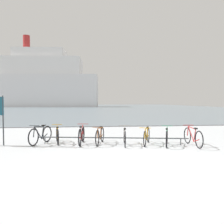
{
  "coord_description": "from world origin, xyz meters",
  "views": [
    {
      "loc": [
        -1.48,
        -6.52,
        1.82
      ],
      "look_at": [
        -0.1,
        6.52,
        1.21
      ],
      "focal_mm": 37.2,
      "sensor_mm": 36.0,
      "label": 1
    }
  ],
  "objects_px": {
    "bicycle_1": "(57,135)",
    "bicycle_2": "(82,135)",
    "ferry_ship": "(43,83)",
    "bicycle_5": "(147,136)",
    "bicycle_4": "(125,137)",
    "bicycle_7": "(193,137)",
    "bicycle_3": "(100,136)",
    "bicycle_0": "(41,135)",
    "bicycle_6": "(167,137)"
  },
  "relations": [
    {
      "from": "bicycle_3",
      "to": "bicycle_5",
      "type": "height_order",
      "value": "bicycle_3"
    },
    {
      "from": "bicycle_1",
      "to": "bicycle_7",
      "type": "xyz_separation_m",
      "value": [
        5.57,
        -1.19,
        0.02
      ]
    },
    {
      "from": "bicycle_6",
      "to": "bicycle_7",
      "type": "relative_size",
      "value": 0.89
    },
    {
      "from": "bicycle_2",
      "to": "bicycle_6",
      "type": "bearing_deg",
      "value": -10.61
    },
    {
      "from": "bicycle_4",
      "to": "bicycle_7",
      "type": "distance_m",
      "value": 2.78
    },
    {
      "from": "bicycle_5",
      "to": "ferry_ship",
      "type": "height_order",
      "value": "ferry_ship"
    },
    {
      "from": "bicycle_6",
      "to": "bicycle_5",
      "type": "bearing_deg",
      "value": 157.5
    },
    {
      "from": "bicycle_5",
      "to": "ferry_ship",
      "type": "distance_m",
      "value": 70.66
    },
    {
      "from": "bicycle_3",
      "to": "ferry_ship",
      "type": "height_order",
      "value": "ferry_ship"
    },
    {
      "from": "bicycle_6",
      "to": "bicycle_7",
      "type": "distance_m",
      "value": 1.04
    },
    {
      "from": "ferry_ship",
      "to": "bicycle_2",
      "type": "bearing_deg",
      "value": -78.11
    },
    {
      "from": "bicycle_1",
      "to": "bicycle_2",
      "type": "xyz_separation_m",
      "value": [
        1.05,
        -0.33,
        0.02
      ]
    },
    {
      "from": "bicycle_0",
      "to": "bicycle_7",
      "type": "bearing_deg",
      "value": -10.03
    },
    {
      "from": "ferry_ship",
      "to": "bicycle_1",
      "type": "bearing_deg",
      "value": -78.9
    },
    {
      "from": "bicycle_4",
      "to": "bicycle_5",
      "type": "xyz_separation_m",
      "value": [
        0.95,
        0.04,
        -0.01
      ]
    },
    {
      "from": "bicycle_4",
      "to": "bicycle_7",
      "type": "xyz_separation_m",
      "value": [
        2.74,
        -0.47,
        0.02
      ]
    },
    {
      "from": "bicycle_3",
      "to": "bicycle_6",
      "type": "relative_size",
      "value": 1.04
    },
    {
      "from": "bicycle_1",
      "to": "bicycle_6",
      "type": "relative_size",
      "value": 1.02
    },
    {
      "from": "bicycle_5",
      "to": "ferry_ship",
      "type": "xyz_separation_m",
      "value": [
        -17.02,
        68.19,
        7.37
      ]
    },
    {
      "from": "bicycle_6",
      "to": "ferry_ship",
      "type": "relative_size",
      "value": 0.04
    },
    {
      "from": "bicycle_2",
      "to": "ferry_ship",
      "type": "distance_m",
      "value": 69.73
    },
    {
      "from": "bicycle_2",
      "to": "bicycle_4",
      "type": "xyz_separation_m",
      "value": [
        1.78,
        -0.38,
        -0.02
      ]
    },
    {
      "from": "bicycle_2",
      "to": "bicycle_3",
      "type": "distance_m",
      "value": 0.78
    },
    {
      "from": "bicycle_2",
      "to": "bicycle_6",
      "type": "relative_size",
      "value": 1.08
    },
    {
      "from": "bicycle_6",
      "to": "bicycle_2",
      "type": "bearing_deg",
      "value": 169.39
    },
    {
      "from": "bicycle_3",
      "to": "bicycle_6",
      "type": "xyz_separation_m",
      "value": [
        2.72,
        -0.66,
        0.0
      ]
    },
    {
      "from": "bicycle_0",
      "to": "ferry_ship",
      "type": "bearing_deg",
      "value": 100.52
    },
    {
      "from": "bicycle_0",
      "to": "ferry_ship",
      "type": "distance_m",
      "value": 69.14
    },
    {
      "from": "bicycle_2",
      "to": "bicycle_4",
      "type": "bearing_deg",
      "value": -12.07
    },
    {
      "from": "bicycle_1",
      "to": "bicycle_7",
      "type": "bearing_deg",
      "value": -12.03
    },
    {
      "from": "bicycle_0",
      "to": "bicycle_6",
      "type": "xyz_separation_m",
      "value": [
        5.24,
        -0.91,
        -0.03
      ]
    },
    {
      "from": "bicycle_1",
      "to": "bicycle_4",
      "type": "distance_m",
      "value": 2.92
    },
    {
      "from": "bicycle_0",
      "to": "bicycle_7",
      "type": "relative_size",
      "value": 0.91
    },
    {
      "from": "ferry_ship",
      "to": "bicycle_4",
      "type": "bearing_deg",
      "value": -76.74
    },
    {
      "from": "bicycle_6",
      "to": "bicycle_7",
      "type": "bearing_deg",
      "value": -10.91
    },
    {
      "from": "bicycle_4",
      "to": "bicycle_7",
      "type": "relative_size",
      "value": 0.93
    },
    {
      "from": "bicycle_1",
      "to": "bicycle_5",
      "type": "bearing_deg",
      "value": -10.09
    },
    {
      "from": "bicycle_1",
      "to": "bicycle_4",
      "type": "relative_size",
      "value": 0.97
    },
    {
      "from": "bicycle_0",
      "to": "bicycle_6",
      "type": "height_order",
      "value": "bicycle_0"
    },
    {
      "from": "bicycle_1",
      "to": "bicycle_6",
      "type": "distance_m",
      "value": 4.65
    },
    {
      "from": "bicycle_7",
      "to": "bicycle_3",
      "type": "bearing_deg",
      "value": 167.17
    },
    {
      "from": "bicycle_3",
      "to": "bicycle_0",
      "type": "bearing_deg",
      "value": 174.23
    },
    {
      "from": "bicycle_0",
      "to": "bicycle_2",
      "type": "bearing_deg",
      "value": -8.34
    },
    {
      "from": "bicycle_3",
      "to": "bicycle_7",
      "type": "distance_m",
      "value": 3.84
    },
    {
      "from": "bicycle_0",
      "to": "bicycle_1",
      "type": "bearing_deg",
      "value": 6.53
    },
    {
      "from": "bicycle_0",
      "to": "bicycle_4",
      "type": "distance_m",
      "value": 3.58
    },
    {
      "from": "bicycle_0",
      "to": "bicycle_1",
      "type": "distance_m",
      "value": 0.7
    },
    {
      "from": "bicycle_3",
      "to": "ferry_ship",
      "type": "distance_m",
      "value": 69.89
    },
    {
      "from": "bicycle_5",
      "to": "bicycle_0",
      "type": "bearing_deg",
      "value": 172.45
    },
    {
      "from": "bicycle_3",
      "to": "bicycle_6",
      "type": "bearing_deg",
      "value": -13.55
    }
  ]
}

